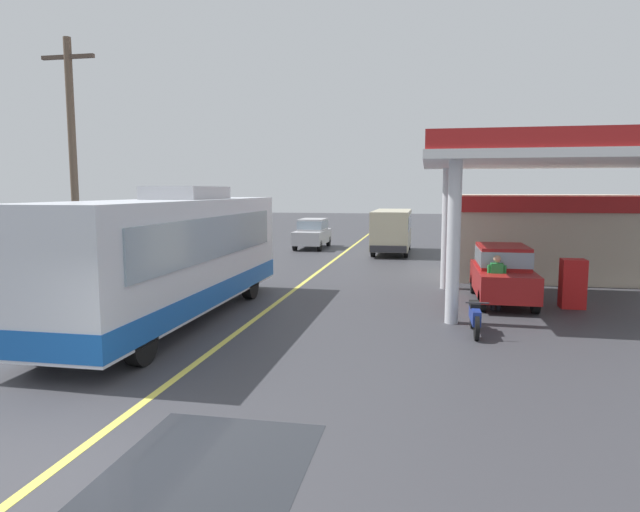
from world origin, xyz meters
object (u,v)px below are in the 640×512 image
minibus_opposing_lane (392,227)px  car_trailing_behind_bus (313,232)px  motorcycle_parked_forecourt (475,316)px  pedestrian_near_pump (496,279)px  coach_bus_main (174,258)px  car_at_pump (502,271)px

minibus_opposing_lane → car_trailing_behind_bus: bearing=159.9°
motorcycle_parked_forecourt → pedestrian_near_pump: (0.85, 2.99, 0.49)m
coach_bus_main → car_at_pump: coach_bus_main is taller
minibus_opposing_lane → car_at_pump: bearing=-72.0°
coach_bus_main → pedestrian_near_pump: bearing=18.7°
motorcycle_parked_forecourt → car_trailing_behind_bus: car_trailing_behind_bus is taller
coach_bus_main → pedestrian_near_pump: size_ratio=6.65×
car_at_pump → motorcycle_parked_forecourt: bearing=-105.4°
car_at_pump → minibus_opposing_lane: (-4.35, 13.40, 0.46)m
minibus_opposing_lane → car_trailing_behind_bus: size_ratio=1.46×
motorcycle_parked_forecourt → pedestrian_near_pump: bearing=74.1°
car_trailing_behind_bus → pedestrian_near_pump: bearing=-61.4°
car_at_pump → car_trailing_behind_bus: 17.87m
minibus_opposing_lane → car_trailing_behind_bus: 5.35m
pedestrian_near_pump → motorcycle_parked_forecourt: bearing=-105.9°
motorcycle_parked_forecourt → coach_bus_main: bearing=-179.9°
minibus_opposing_lane → coach_bus_main: bearing=-105.4°
car_at_pump → car_trailing_behind_bus: (-9.36, 15.23, 0.00)m
car_at_pump → pedestrian_near_pump: bearing=-104.1°
coach_bus_main → car_trailing_behind_bus: bearing=90.4°
motorcycle_parked_forecourt → car_at_pump: bearing=74.6°
coach_bus_main → pedestrian_near_pump: (8.89, 3.00, -0.79)m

